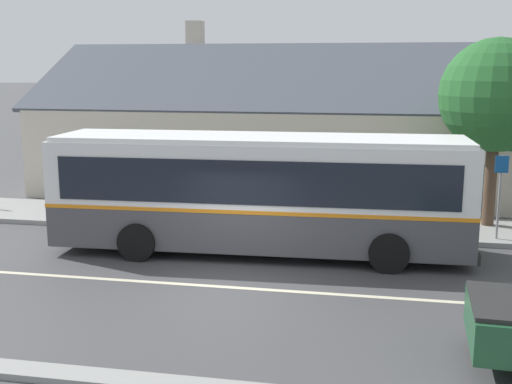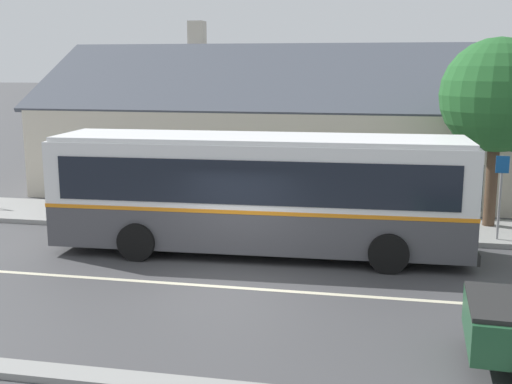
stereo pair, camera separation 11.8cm
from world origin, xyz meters
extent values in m
plane|color=#424244|center=(0.00, 0.00, 0.00)|extent=(300.00, 300.00, 0.00)
cube|color=gray|center=(0.00, 6.00, 0.07)|extent=(60.00, 3.00, 0.15)
cube|color=gray|center=(0.00, -4.75, 0.06)|extent=(60.00, 0.50, 0.12)
cube|color=beige|center=(0.00, 0.00, 0.00)|extent=(60.00, 0.16, 0.01)
cube|color=beige|center=(1.11, 13.82, 1.67)|extent=(22.19, 10.86, 3.34)
cube|color=#424751|center=(1.11, 11.11, 4.58)|extent=(22.79, 5.50, 2.64)
cube|color=#424751|center=(1.11, 16.54, 4.58)|extent=(22.79, 5.50, 2.64)
cube|color=beige|center=(-4.99, 14.91, 6.33)|extent=(0.70, 0.70, 1.20)
cube|color=black|center=(-6.66, 8.36, 1.83)|extent=(1.10, 0.06, 1.30)
cube|color=black|center=(-1.48, 8.36, 1.83)|extent=(1.10, 0.06, 1.30)
cube|color=black|center=(3.70, 8.36, 1.83)|extent=(1.10, 0.06, 1.30)
cube|color=#4C3323|center=(4.44, 8.36, 1.05)|extent=(1.00, 0.06, 2.10)
cube|color=#47474C|center=(0.18, 2.90, 0.81)|extent=(11.08, 2.89, 1.07)
cube|color=orange|center=(0.18, 2.90, 1.39)|extent=(11.10, 2.91, 0.10)
cube|color=white|center=(0.18, 2.90, 2.25)|extent=(11.08, 2.89, 1.62)
cube|color=white|center=(0.18, 2.90, 3.12)|extent=(10.85, 2.76, 0.12)
cube|color=black|center=(0.14, 4.16, 2.15)|extent=(10.11, 0.39, 1.12)
cube|color=black|center=(0.23, 1.64, 2.15)|extent=(10.11, 0.39, 1.12)
cube|color=black|center=(5.70, 3.10, 2.15)|extent=(0.12, 2.20, 1.12)
cube|color=black|center=(5.70, 3.10, 2.92)|extent=(0.10, 1.75, 0.24)
cube|color=black|center=(5.72, 3.10, 0.40)|extent=(0.17, 2.50, 0.28)
cube|color=#197233|center=(-1.24, 4.12, 0.81)|extent=(3.08, 0.14, 0.75)
cube|color=black|center=(4.42, 4.32, 1.49)|extent=(0.90, 0.06, 2.43)
cylinder|color=black|center=(3.54, 4.27, 0.50)|extent=(1.01, 0.32, 1.00)
cylinder|color=black|center=(3.63, 1.77, 0.50)|extent=(1.01, 0.32, 1.00)
cylinder|color=black|center=(-2.88, 4.04, 0.50)|extent=(1.01, 0.32, 1.00)
cylinder|color=black|center=(-2.79, 1.54, 0.50)|extent=(1.01, 0.32, 1.00)
cube|color=#4C4C4C|center=(-6.34, 5.57, 0.60)|extent=(1.71, 0.10, 0.04)
cube|color=#4C4C4C|center=(-6.34, 5.43, 0.60)|extent=(1.71, 0.10, 0.04)
cube|color=#4C4C4C|center=(-6.34, 5.29, 0.60)|extent=(1.71, 0.10, 0.04)
cube|color=#4C4C4C|center=(-6.34, 5.16, 0.90)|extent=(1.71, 0.04, 0.10)
cube|color=#4C4C4C|center=(-6.34, 5.16, 1.04)|extent=(1.71, 0.04, 0.10)
cube|color=black|center=(-5.66, 5.43, 0.38)|extent=(0.08, 0.43, 0.45)
cube|color=black|center=(-7.03, 5.43, 0.38)|extent=(0.08, 0.43, 0.45)
cylinder|color=#4C3828|center=(6.69, 6.64, 1.51)|extent=(0.36, 0.36, 3.03)
sphere|color=#235B28|center=(6.69, 6.64, 4.13)|extent=(3.40, 3.40, 3.40)
cylinder|color=gray|center=(6.68, 5.00, 1.35)|extent=(0.07, 0.07, 2.40)
cube|color=#1959A5|center=(6.68, 4.98, 2.30)|extent=(0.36, 0.03, 0.48)
camera|label=1|loc=(3.28, -13.65, 5.04)|focal=45.00mm
camera|label=2|loc=(3.40, -13.62, 5.04)|focal=45.00mm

